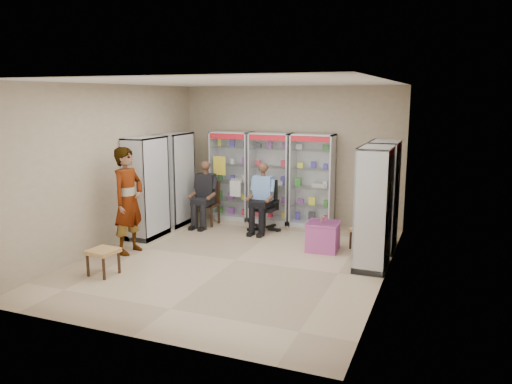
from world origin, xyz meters
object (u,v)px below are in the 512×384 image
at_px(seated_shopkeeper, 263,199).
at_px(pink_trunk, 323,236).
at_px(cabinet_back_left, 232,175).
at_px(office_chair, 264,206).
at_px(woven_stool_b, 103,262).
at_px(cabinet_back_mid, 271,178).
at_px(cabinet_back_right, 312,181).
at_px(cabinet_left_near, 146,188).
at_px(standing_man, 128,201).
at_px(cabinet_left_far, 175,179).
at_px(cabinet_right_near, 374,208).
at_px(woven_stool_a, 362,238).
at_px(wooden_chair, 208,204).
at_px(cabinet_right_far, 383,196).

distance_m(seated_shopkeeper, pink_trunk, 1.76).
relative_size(cabinet_back_left, office_chair, 1.88).
relative_size(seated_shopkeeper, woven_stool_b, 3.25).
xyz_separation_m(cabinet_back_mid, cabinet_back_right, (0.95, 0.00, 0.00)).
bearing_deg(cabinet_left_near, standing_man, 15.81).
relative_size(cabinet_left_far, cabinet_left_near, 1.00).
xyz_separation_m(woven_stool_b, standing_man, (-0.30, 1.13, 0.75)).
xyz_separation_m(cabinet_right_near, office_chair, (-2.46, 1.50, -0.47)).
relative_size(cabinet_back_left, cabinet_left_near, 1.00).
bearing_deg(woven_stool_b, woven_stool_a, 39.36).
distance_m(cabinet_back_mid, cabinet_right_near, 3.41).
xyz_separation_m(cabinet_back_mid, wooden_chair, (-1.20, -0.73, -0.53)).
relative_size(pink_trunk, woven_stool_a, 1.42).
xyz_separation_m(wooden_chair, pink_trunk, (2.81, -0.90, -0.21)).
bearing_deg(cabinet_right_far, office_chair, 80.76).
relative_size(cabinet_back_mid, standing_man, 1.05).
height_order(cabinet_left_far, standing_man, cabinet_left_far).
bearing_deg(standing_man, woven_stool_a, -61.56).
height_order(wooden_chair, standing_man, standing_man).
xyz_separation_m(cabinet_right_far, standing_man, (-4.18, -1.89, -0.04)).
height_order(seated_shopkeeper, woven_stool_b, seated_shopkeeper).
bearing_deg(pink_trunk, cabinet_left_far, 168.64).
distance_m(cabinet_left_far, woven_stool_b, 3.36).
bearing_deg(seated_shopkeeper, cabinet_right_far, -7.36).
height_order(wooden_chair, pink_trunk, wooden_chair).
height_order(cabinet_right_far, cabinet_left_near, same).
bearing_deg(wooden_chair, office_chair, -0.02).
bearing_deg(woven_stool_b, cabinet_right_far, 37.84).
bearing_deg(cabinet_right_near, wooden_chair, 68.36).
relative_size(office_chair, woven_stool_b, 2.55).
bearing_deg(cabinet_back_right, pink_trunk, -67.97).
distance_m(cabinet_back_mid, cabinet_left_near, 2.77).
distance_m(wooden_chair, office_chair, 1.32).
distance_m(seated_shopkeeper, standing_man, 2.84).
bearing_deg(seated_shopkeeper, cabinet_back_right, 44.09).
bearing_deg(cabinet_back_mid, cabinet_right_near, -40.84).
distance_m(cabinet_left_near, woven_stool_b, 2.33).
bearing_deg(cabinet_back_left, cabinet_back_mid, 0.00).
bearing_deg(pink_trunk, wooden_chair, 162.21).
relative_size(cabinet_back_left, cabinet_left_far, 1.00).
distance_m(cabinet_back_left, standing_man, 3.09).
relative_size(cabinet_left_far, seated_shopkeeper, 1.48).
bearing_deg(cabinet_right_near, office_chair, 58.60).
relative_size(cabinet_right_near, standing_man, 1.05).
bearing_deg(seated_shopkeeper, woven_stool_b, -112.22).
distance_m(cabinet_right_near, cabinet_left_far, 4.65).
bearing_deg(woven_stool_b, cabinet_left_far, 100.18).
distance_m(cabinet_back_mid, standing_man, 3.42).
relative_size(cabinet_left_near, office_chair, 1.88).
bearing_deg(wooden_chair, seated_shopkeeper, -2.18).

